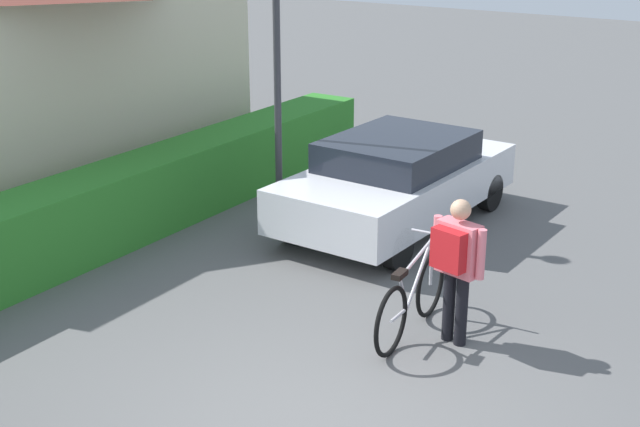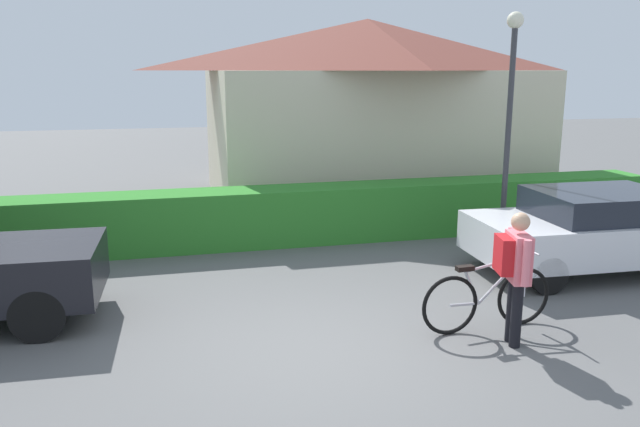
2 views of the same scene
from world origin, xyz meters
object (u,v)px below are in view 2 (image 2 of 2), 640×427
object	(u,v)px
parked_car_far	(599,229)
street_lamp	(510,100)
bicycle	(488,298)
person_rider	(515,266)

from	to	relation	value
parked_car_far	street_lamp	distance (m)	2.60
street_lamp	bicycle	bearing A→B (deg)	-122.19
parked_car_far	street_lamp	xyz separation A→B (m)	(-0.91, 1.42, 1.98)
street_lamp	parked_car_far	bearing A→B (deg)	-57.39
person_rider	street_lamp	xyz separation A→B (m)	(1.93, 3.62, 1.71)
person_rider	parked_car_far	bearing A→B (deg)	37.81
person_rider	street_lamp	size ratio (longest dim) A/B	0.39
bicycle	street_lamp	bearing A→B (deg)	57.81
bicycle	street_lamp	distance (m)	4.37
parked_car_far	person_rider	distance (m)	3.60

